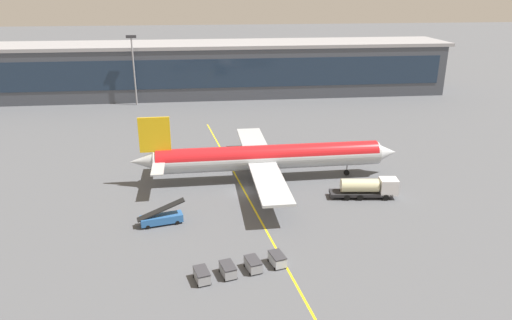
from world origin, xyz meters
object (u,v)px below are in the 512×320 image
(main_airliner, at_px, (267,157))
(belt_loader, at_px, (162,218))
(fuel_tanker, at_px, (368,188))
(baggage_cart_1, at_px, (228,270))
(baggage_cart_3, at_px, (277,259))
(baggage_cart_0, at_px, (202,275))
(baggage_cart_2, at_px, (253,264))

(main_airliner, bearing_deg, belt_loader, -139.38)
(belt_loader, bearing_deg, fuel_tanker, 9.67)
(fuel_tanker, bearing_deg, belt_loader, -170.33)
(belt_loader, bearing_deg, baggage_cart_1, -57.87)
(belt_loader, xyz_separation_m, baggage_cart_3, (14.99, -12.39, -0.21))
(fuel_tanker, height_order, belt_loader, belt_loader)
(baggage_cart_3, bearing_deg, main_airliner, 84.88)
(main_airliner, height_order, baggage_cart_1, main_airliner)
(baggage_cart_0, relative_size, baggage_cart_1, 1.00)
(fuel_tanker, distance_m, belt_loader, 33.16)
(baggage_cart_1, relative_size, baggage_cart_2, 1.00)
(belt_loader, height_order, baggage_cart_2, belt_loader)
(fuel_tanker, height_order, baggage_cart_1, fuel_tanker)
(main_airliner, xyz_separation_m, belt_loader, (-17.44, -14.96, -3.23))
(baggage_cart_1, xyz_separation_m, baggage_cart_3, (6.19, 1.62, 0.00))
(baggage_cart_2, bearing_deg, belt_loader, 132.02)
(baggage_cart_1, xyz_separation_m, baggage_cart_2, (3.10, 0.81, 0.00))
(main_airliner, relative_size, belt_loader, 6.73)
(main_airliner, relative_size, baggage_cart_2, 16.01)
(belt_loader, xyz_separation_m, baggage_cart_1, (8.80, -14.01, -0.21))
(main_airliner, distance_m, fuel_tanker, 18.07)
(main_airliner, bearing_deg, baggage_cart_3, -95.12)
(belt_loader, distance_m, baggage_cart_1, 16.54)
(main_airliner, xyz_separation_m, baggage_cart_0, (-11.74, -29.78, -3.44))
(fuel_tanker, bearing_deg, baggage_cart_1, -140.65)
(main_airliner, xyz_separation_m, baggage_cart_1, (-8.64, -28.97, -3.44))
(baggage_cart_0, bearing_deg, fuel_tanker, 37.08)
(fuel_tanker, xyz_separation_m, baggage_cart_2, (-20.79, -18.77, -0.96))
(baggage_cart_0, distance_m, baggage_cart_1, 3.20)
(baggage_cart_0, xyz_separation_m, baggage_cart_1, (3.10, 0.81, 0.00))
(main_airliner, distance_m, baggage_cart_2, 28.91)
(belt_loader, bearing_deg, baggage_cart_0, -68.95)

